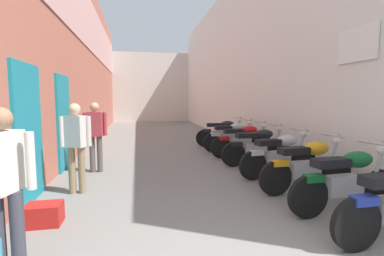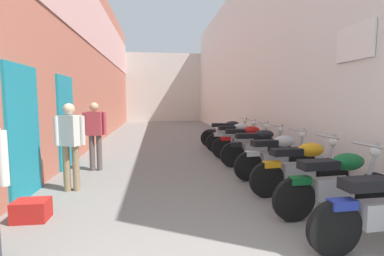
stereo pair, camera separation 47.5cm
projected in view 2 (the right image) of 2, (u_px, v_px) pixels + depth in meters
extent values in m
plane|color=slate|center=(174.00, 148.00, 9.56)|extent=(35.89, 35.89, 0.00)
cube|color=#B76651|center=(93.00, 61.00, 10.84)|extent=(0.40, 19.89, 6.24)
cube|color=teal|center=(24.00, 132.00, 4.61)|extent=(0.06, 1.10, 2.20)
cube|color=teal|center=(66.00, 122.00, 6.78)|extent=(0.06, 1.10, 2.20)
cube|color=#DBA39E|center=(98.00, 24.00, 10.73)|extent=(0.04, 19.89, 2.00)
cube|color=silver|center=(243.00, 62.00, 11.59)|extent=(0.40, 19.89, 6.35)
cube|color=white|center=(355.00, 42.00, 4.76)|extent=(0.04, 0.90, 0.60)
cube|color=beige|center=(163.00, 88.00, 22.07)|extent=(8.57, 2.00, 5.10)
cylinder|color=black|center=(334.00, 229.00, 2.91)|extent=(0.60, 0.11, 0.60)
cube|color=#9E9EA3|center=(383.00, 214.00, 3.00)|extent=(0.57, 0.22, 0.28)
cube|color=black|center=(366.00, 184.00, 2.92)|extent=(0.53, 0.24, 0.12)
cube|color=navy|center=(342.00, 204.00, 2.90)|extent=(0.29, 0.15, 0.10)
cylinder|color=black|center=(373.00, 193.00, 4.01)|extent=(0.60, 0.12, 0.60)
cylinder|color=black|center=(294.00, 200.00, 3.76)|extent=(0.60, 0.12, 0.60)
cube|color=#9E9EA3|center=(332.00, 188.00, 3.87)|extent=(0.57, 0.24, 0.28)
ellipsoid|color=#0F5123|center=(348.00, 162.00, 3.87)|extent=(0.50, 0.29, 0.24)
cube|color=black|center=(318.00, 165.00, 3.79)|extent=(0.53, 0.26, 0.12)
cylinder|color=#9E9EA3|center=(371.00, 170.00, 3.96)|extent=(0.25, 0.08, 0.77)
cylinder|color=#9E9EA3|center=(368.00, 145.00, 3.91)|extent=(0.08, 0.58, 0.04)
sphere|color=silver|center=(375.00, 152.00, 3.95)|extent=(0.14, 0.14, 0.14)
cube|color=#0F5123|center=(300.00, 180.00, 3.75)|extent=(0.29, 0.16, 0.10)
cylinder|color=black|center=(332.00, 176.00, 4.95)|extent=(0.60, 0.13, 0.60)
cylinder|color=black|center=(267.00, 180.00, 4.69)|extent=(0.60, 0.13, 0.60)
cube|color=#9E9EA3|center=(298.00, 171.00, 4.79)|extent=(0.57, 0.24, 0.28)
ellipsoid|color=orange|center=(311.00, 150.00, 4.81)|extent=(0.50, 0.30, 0.24)
cube|color=black|center=(286.00, 152.00, 4.71)|extent=(0.54, 0.26, 0.12)
cylinder|color=#9E9EA3|center=(330.00, 156.00, 4.90)|extent=(0.25, 0.08, 0.77)
cylinder|color=#9E9EA3|center=(327.00, 136.00, 4.85)|extent=(0.08, 0.58, 0.04)
sphere|color=silver|center=(333.00, 142.00, 4.88)|extent=(0.14, 0.14, 0.14)
cube|color=orange|center=(271.00, 164.00, 4.68)|extent=(0.29, 0.16, 0.10)
cylinder|color=black|center=(302.00, 163.00, 5.95)|extent=(0.61, 0.16, 0.60)
cylinder|color=black|center=(248.00, 166.00, 5.63)|extent=(0.61, 0.16, 0.60)
cube|color=#9E9EA3|center=(274.00, 159.00, 5.77)|extent=(0.58, 0.27, 0.28)
ellipsoid|color=#B7B7BC|center=(284.00, 141.00, 5.79)|extent=(0.51, 0.32, 0.24)
cube|color=black|center=(264.00, 143.00, 5.67)|extent=(0.54, 0.29, 0.12)
cylinder|color=#9E9EA3|center=(300.00, 147.00, 5.90)|extent=(0.25, 0.09, 0.77)
cylinder|color=#9E9EA3|center=(298.00, 130.00, 5.85)|extent=(0.11, 0.58, 0.04)
sphere|color=silver|center=(302.00, 135.00, 5.89)|extent=(0.14, 0.14, 0.14)
cube|color=#B7B7BC|center=(252.00, 153.00, 5.63)|extent=(0.30, 0.18, 0.10)
cylinder|color=black|center=(281.00, 153.00, 6.99)|extent=(0.60, 0.10, 0.60)
cylinder|color=black|center=(232.00, 155.00, 6.78)|extent=(0.60, 0.10, 0.60)
cube|color=#9E9EA3|center=(255.00, 149.00, 6.87)|extent=(0.57, 0.22, 0.28)
ellipsoid|color=black|center=(264.00, 135.00, 6.87)|extent=(0.49, 0.28, 0.24)
cube|color=black|center=(246.00, 136.00, 6.79)|extent=(0.53, 0.24, 0.12)
cylinder|color=#9E9EA3|center=(278.00, 140.00, 6.94)|extent=(0.25, 0.07, 0.77)
cylinder|color=#9E9EA3|center=(276.00, 126.00, 6.89)|extent=(0.06, 0.58, 0.04)
sphere|color=silver|center=(281.00, 130.00, 6.92)|extent=(0.14, 0.14, 0.14)
cube|color=black|center=(236.00, 144.00, 6.77)|extent=(0.28, 0.15, 0.10)
cylinder|color=black|center=(266.00, 147.00, 7.89)|extent=(0.60, 0.11, 0.60)
cylinder|color=black|center=(222.00, 148.00, 7.79)|extent=(0.60, 0.11, 0.60)
cube|color=#9E9EA3|center=(243.00, 143.00, 7.82)|extent=(0.57, 0.23, 0.28)
ellipsoid|color=#AD1414|center=(251.00, 130.00, 7.80)|extent=(0.49, 0.28, 0.24)
cube|color=black|center=(235.00, 131.00, 7.77)|extent=(0.53, 0.24, 0.12)
cylinder|color=#9E9EA3|center=(264.00, 135.00, 7.85)|extent=(0.25, 0.07, 0.77)
cylinder|color=#9E9EA3|center=(262.00, 123.00, 7.81)|extent=(0.06, 0.58, 0.04)
sphere|color=silver|center=(266.00, 126.00, 7.83)|extent=(0.14, 0.14, 0.14)
cube|color=#AD1414|center=(225.00, 139.00, 7.77)|extent=(0.29, 0.15, 0.10)
cylinder|color=black|center=(254.00, 142.00, 8.86)|extent=(0.60, 0.09, 0.60)
cylinder|color=black|center=(216.00, 143.00, 8.68)|extent=(0.60, 0.09, 0.60)
cube|color=#9E9EA3|center=(234.00, 139.00, 8.75)|extent=(0.56, 0.21, 0.28)
ellipsoid|color=#B7B7BC|center=(241.00, 127.00, 8.75)|extent=(0.49, 0.27, 0.24)
cube|color=black|center=(227.00, 128.00, 8.68)|extent=(0.52, 0.23, 0.12)
cylinder|color=#9E9EA3|center=(252.00, 131.00, 8.82)|extent=(0.25, 0.07, 0.77)
cylinder|color=#9E9EA3|center=(250.00, 120.00, 8.77)|extent=(0.05, 0.58, 0.04)
sphere|color=silver|center=(254.00, 123.00, 8.80)|extent=(0.14, 0.14, 0.14)
cube|color=#B7B7BC|center=(218.00, 135.00, 8.66)|extent=(0.28, 0.15, 0.10)
cylinder|color=black|center=(245.00, 138.00, 9.74)|extent=(0.61, 0.16, 0.60)
cylinder|color=black|center=(209.00, 138.00, 9.74)|extent=(0.61, 0.16, 0.60)
cube|color=#9E9EA3|center=(226.00, 135.00, 9.73)|extent=(0.58, 0.27, 0.28)
ellipsoid|color=black|center=(233.00, 124.00, 9.69)|extent=(0.51, 0.32, 0.24)
cube|color=black|center=(219.00, 125.00, 9.69)|extent=(0.54, 0.28, 0.12)
cylinder|color=#9E9EA3|center=(243.00, 128.00, 9.71)|extent=(0.25, 0.09, 0.77)
cylinder|color=#9E9EA3|center=(242.00, 118.00, 9.67)|extent=(0.11, 0.58, 0.04)
sphere|color=silver|center=(245.00, 121.00, 9.68)|extent=(0.14, 0.14, 0.14)
cube|color=black|center=(212.00, 131.00, 9.71)|extent=(0.30, 0.17, 0.10)
cylinder|color=beige|center=(4.00, 158.00, 2.61)|extent=(0.08, 0.08, 0.52)
cylinder|color=#8C7251|center=(67.00, 168.00, 5.02)|extent=(0.12, 0.12, 0.82)
cylinder|color=#8C7251|center=(76.00, 168.00, 5.04)|extent=(0.12, 0.12, 0.82)
cube|color=beige|center=(70.00, 131.00, 4.96)|extent=(0.39, 0.33, 0.54)
sphere|color=#DBB28E|center=(69.00, 109.00, 4.92)|extent=(0.20, 0.20, 0.20)
cylinder|color=beige|center=(57.00, 131.00, 4.93)|extent=(0.08, 0.08, 0.52)
cylinder|color=beige|center=(83.00, 130.00, 4.99)|extent=(0.08, 0.08, 0.52)
cylinder|color=#564C47|center=(92.00, 153.00, 6.48)|extent=(0.12, 0.12, 0.82)
cylinder|color=#564C47|center=(99.00, 153.00, 6.50)|extent=(0.12, 0.12, 0.82)
cube|color=#B23D47|center=(95.00, 123.00, 6.42)|extent=(0.37, 0.26, 0.54)
sphere|color=tan|center=(94.00, 107.00, 6.38)|extent=(0.20, 0.20, 0.20)
cylinder|color=#B23D47|center=(85.00, 124.00, 6.39)|extent=(0.08, 0.08, 0.52)
cylinder|color=#B23D47|center=(105.00, 123.00, 6.45)|extent=(0.08, 0.08, 0.52)
cube|color=red|center=(31.00, 210.00, 3.81)|extent=(0.44, 0.32, 0.28)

